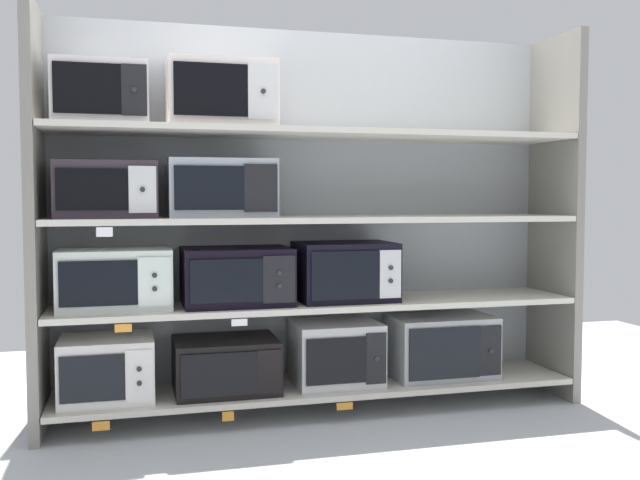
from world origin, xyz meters
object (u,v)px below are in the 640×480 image
object	(u,v)px
microwave_9	(101,94)
microwave_8	(221,188)
microwave_1	(226,365)
microwave_3	(441,346)
microwave_6	(345,271)
microwave_2	(336,353)
microwave_7	(107,190)
microwave_10	(221,95)
microwave_5	(236,276)
microwave_0	(107,368)
microwave_4	(115,279)

from	to	relation	value
microwave_9	microwave_8	bearing A→B (deg)	0.03
microwave_1	microwave_8	distance (m)	0.91
microwave_3	microwave_6	size ratio (longest dim) A/B	1.12
microwave_2	microwave_7	bearing A→B (deg)	180.00
microwave_7	microwave_10	world-z (taller)	microwave_10
microwave_1	microwave_7	xyz separation A→B (m)	(-0.57, 0.00, 0.90)
microwave_6	microwave_10	bearing A→B (deg)	179.98
microwave_5	microwave_7	bearing A→B (deg)	179.99
microwave_5	microwave_6	bearing A→B (deg)	-0.03
microwave_6	microwave_8	distance (m)	0.79
microwave_8	microwave_10	xyz separation A→B (m)	(0.00, -0.00, 0.47)
microwave_0	microwave_9	bearing A→B (deg)	-176.86
microwave_3	microwave_8	world-z (taller)	microwave_8
microwave_6	microwave_3	bearing A→B (deg)	-0.01
microwave_4	microwave_7	bearing A→B (deg)	179.82
microwave_5	microwave_6	size ratio (longest dim) A/B	1.08
microwave_4	microwave_6	size ratio (longest dim) A/B	1.07
microwave_3	microwave_9	size ratio (longest dim) A/B	1.29
microwave_1	microwave_8	world-z (taller)	microwave_8
microwave_0	microwave_8	world-z (taller)	microwave_8
microwave_7	microwave_8	distance (m)	0.56
microwave_8	microwave_2	bearing A→B (deg)	-0.00
microwave_0	microwave_8	distance (m)	1.06
microwave_2	microwave_8	world-z (taller)	microwave_8
microwave_4	microwave_5	distance (m)	0.60
microwave_2	microwave_9	distance (m)	1.78
microwave_1	microwave_3	size ratio (longest dim) A/B	0.92
microwave_8	microwave_5	bearing A→B (deg)	-0.02
microwave_0	microwave_9	world-z (taller)	microwave_9
microwave_5	microwave_2	bearing A→B (deg)	0.00
microwave_7	microwave_10	distance (m)	0.74
microwave_5	microwave_1	bearing A→B (deg)	-179.78
microwave_0	microwave_9	distance (m)	1.34
microwave_0	microwave_7	bearing A→B (deg)	0.18
microwave_5	microwave_9	xyz separation A→B (m)	(-0.65, -0.00, 0.90)
microwave_0	microwave_10	world-z (taller)	microwave_10
microwave_6	microwave_7	xyz separation A→B (m)	(-1.21, 0.00, 0.43)
microwave_1	microwave_10	xyz separation A→B (m)	(-0.01, 0.00, 1.38)
microwave_2	microwave_7	distance (m)	1.45
microwave_1	microwave_10	world-z (taller)	microwave_10
microwave_3	microwave_6	distance (m)	0.71
microwave_3	microwave_8	size ratio (longest dim) A/B	1.07
microwave_0	microwave_4	xyz separation A→B (m)	(0.05, -0.00, 0.44)
microwave_9	microwave_5	bearing A→B (deg)	0.02
microwave_0	microwave_10	size ratio (longest dim) A/B	0.84
microwave_1	microwave_2	distance (m)	0.59
microwave_3	microwave_5	distance (m)	1.22
microwave_9	microwave_1	bearing A→B (deg)	0.00
microwave_5	microwave_8	bearing A→B (deg)	179.98
microwave_10	microwave_8	bearing A→B (deg)	178.13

